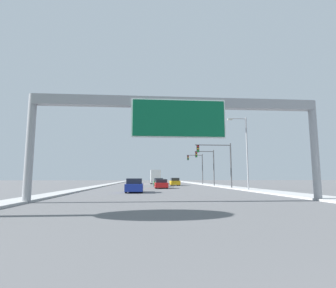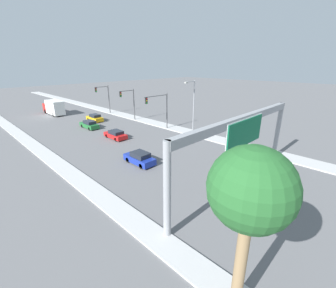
% 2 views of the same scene
% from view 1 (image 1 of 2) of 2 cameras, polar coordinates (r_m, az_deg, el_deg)
% --- Properties ---
extents(sidewalk_right, '(3.00, 120.00, 0.15)m').
position_cam_1_polar(sidewalk_right, '(61.45, 8.09, -8.65)').
color(sidewalk_right, '#B3B3B3').
rests_on(sidewalk_right, ground).
extents(median_strip_left, '(2.00, 120.00, 0.15)m').
position_cam_1_polar(median_strip_left, '(60.57, -12.91, -8.57)').
color(median_strip_left, '#B3B3B3').
rests_on(median_strip_left, ground).
extents(sign_gantry, '(20.43, 0.73, 7.25)m').
position_cam_1_polar(sign_gantry, '(18.47, 2.30, 5.70)').
color(sign_gantry, gray).
rests_on(sign_gantry, ground).
extents(car_near_right, '(1.79, 4.35, 1.53)m').
position_cam_1_polar(car_near_right, '(53.41, 1.49, -8.25)').
color(car_near_right, gold).
rests_on(car_near_right, ground).
extents(car_far_left, '(1.86, 4.35, 1.36)m').
position_cam_1_polar(car_far_left, '(39.83, -1.50, -8.69)').
color(car_far_left, red).
rests_on(car_far_left, ground).
extents(car_mid_right, '(1.83, 4.26, 1.52)m').
position_cam_1_polar(car_mid_right, '(29.13, -7.31, -9.03)').
color(car_mid_right, navy).
rests_on(car_mid_right, ground).
extents(car_far_right, '(1.73, 4.70, 1.49)m').
position_cam_1_polar(car_far_right, '(48.81, -2.09, -8.36)').
color(car_far_right, '#1E662D').
rests_on(car_far_right, ground).
extents(truck_box_primary, '(2.43, 8.18, 3.46)m').
position_cam_1_polar(truck_box_primary, '(66.38, -2.77, -7.16)').
color(truck_box_primary, red).
rests_on(truck_box_primary, ground).
extents(traffic_light_near_intersection, '(5.46, 0.32, 6.71)m').
position_cam_1_polar(traffic_light_near_intersection, '(39.54, 11.15, -2.87)').
color(traffic_light_near_intersection, '#4C4C4F').
rests_on(traffic_light_near_intersection, ground).
extents(traffic_light_mid_block, '(3.66, 0.32, 6.74)m').
position_cam_1_polar(traffic_light_mid_block, '(49.35, 8.71, -3.92)').
color(traffic_light_mid_block, '#4C4C4F').
rests_on(traffic_light_mid_block, ground).
extents(traffic_light_far_intersection, '(3.63, 0.32, 6.87)m').
position_cam_1_polar(traffic_light_far_intersection, '(59.12, 6.50, -4.42)').
color(traffic_light_far_intersection, '#4C4C4F').
rests_on(traffic_light_far_intersection, ground).
extents(street_lamp_right, '(2.44, 0.28, 9.21)m').
position_cam_1_polar(street_lamp_right, '(34.26, 16.37, -0.72)').
color(street_lamp_right, gray).
rests_on(street_lamp_right, ground).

